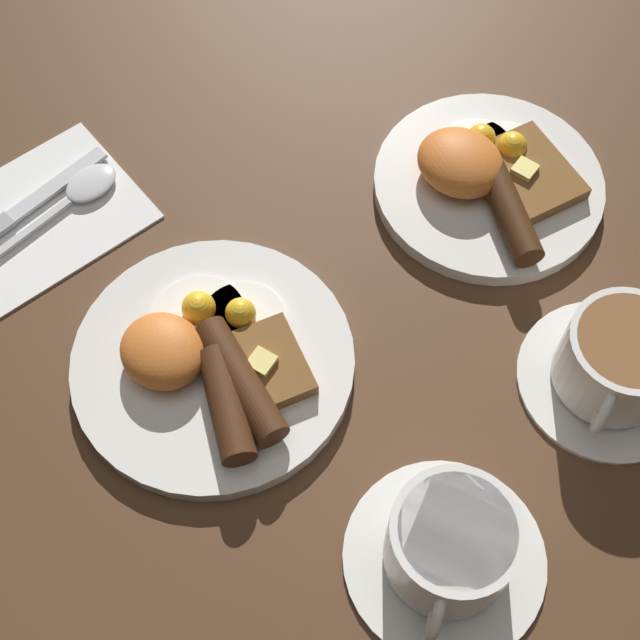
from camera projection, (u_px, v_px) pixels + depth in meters
The scene contains 8 objects.
ground_plane at pixel (214, 366), 0.76m from camera, with size 3.00×3.00×0.00m, color #4C301C.
breakfast_plate_near at pixel (213, 360), 0.75m from camera, with size 0.24×0.24×0.05m.
breakfast_plate_far at pixel (488, 178), 0.84m from camera, with size 0.22×0.22×0.05m.
teacup_near at pixel (450, 548), 0.65m from camera, with size 0.16×0.16×0.08m.
teacup_far at pixel (617, 364), 0.72m from camera, with size 0.15×0.15×0.07m.
napkin at pixel (28, 222), 0.83m from camera, with size 0.15×0.21×0.01m, color white.
knife at pixel (9, 219), 0.83m from camera, with size 0.03×0.20×0.01m.
spoon at pixel (76, 195), 0.84m from camera, with size 0.04×0.19×0.01m.
Camera 1 is at (0.31, -0.16, 0.68)m, focal length 50.00 mm.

